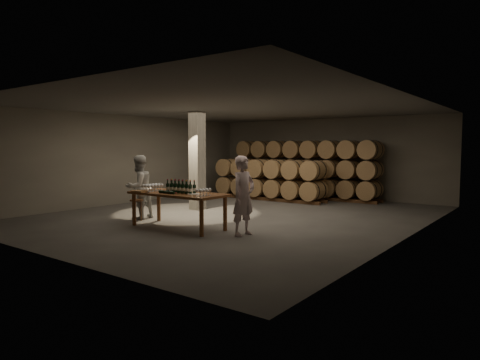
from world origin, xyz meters
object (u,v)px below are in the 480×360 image
Objects in this scene: notebook_near at (141,191)px; plate at (194,194)px; bottle_cluster at (181,188)px; stool at (136,203)px; person_man at (243,196)px; person_woman at (139,187)px; tasting_table at (178,197)px.

plate is at bearing 15.75° from notebook_near.
bottle_cluster is 0.51m from plate.
stool is (-2.25, 0.11, -0.42)m from plate.
person_man reaches higher than plate.
stool is at bearing 178.62° from bottle_cluster.
plate is at bearing 77.68° from person_woman.
notebook_near is 0.15× the size of person_woman.
stool is 3.54m from person_man.
person_woman is (-2.00, 0.34, -0.11)m from bottle_cluster.
bottle_cluster is 1.09m from notebook_near.
tasting_table is at bearing 172.90° from plate.
person_man is (3.50, 0.23, 0.43)m from stool.
notebook_near reaches higher than stool.
notebook_near is 2.83m from person_man.
stool is 0.57m from person_woman.
bottle_cluster reaches higher than tasting_table.
bottle_cluster is 2.03m from person_woman.
stool is at bearing 98.90° from person_man.
tasting_table is 0.25m from bottle_cluster.
person_man reaches higher than bottle_cluster.
bottle_cluster reaches higher than plate.
person_man is at bearing 3.77° from stool.
notebook_near reaches higher than plate.
stool is (-1.64, 0.03, -0.30)m from tasting_table.
notebook_near is 0.14× the size of person_man.
tasting_table is 4.32× the size of stool.
plate is (0.49, -0.07, -0.11)m from bottle_cluster.
notebook_near is at bearing -32.12° from stool.
bottle_cluster reaches higher than stool.
bottle_cluster is at bearing -4.59° from tasting_table.
tasting_table is 1.41× the size of person_man.
person_man reaches higher than tasting_table.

